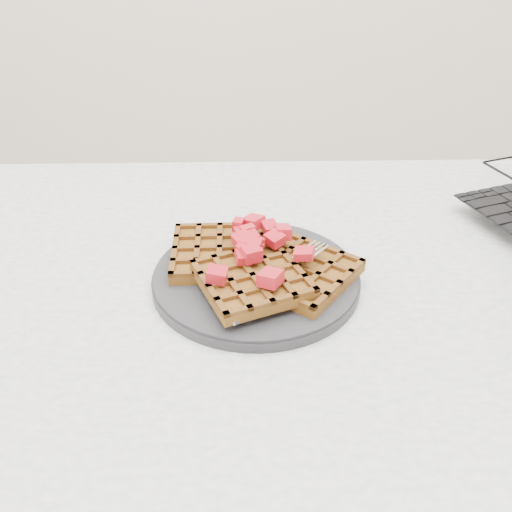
# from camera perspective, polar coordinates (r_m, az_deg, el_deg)

# --- Properties ---
(table) EXTENTS (1.20, 0.80, 0.75)m
(table) POSITION_cam_1_polar(r_m,az_deg,el_deg) (0.77, 11.36, -10.74)
(table) COLOR silver
(table) RESTS_ON ground
(plate) EXTENTS (0.25, 0.25, 0.02)m
(plate) POSITION_cam_1_polar(r_m,az_deg,el_deg) (0.70, 0.00, -2.20)
(plate) COLOR #242427
(plate) RESTS_ON table
(waffles) EXTENTS (0.24, 0.21, 0.03)m
(waffles) POSITION_cam_1_polar(r_m,az_deg,el_deg) (0.68, 0.02, -1.07)
(waffles) COLOR brown
(waffles) RESTS_ON plate
(strawberry_pile) EXTENTS (0.15, 0.15, 0.02)m
(strawberry_pile) POSITION_cam_1_polar(r_m,az_deg,el_deg) (0.67, 0.00, 1.00)
(strawberry_pile) COLOR maroon
(strawberry_pile) RESTS_ON waffles
(fork) EXTENTS (0.14, 0.15, 0.02)m
(fork) POSITION_cam_1_polar(r_m,az_deg,el_deg) (0.66, 2.97, -2.74)
(fork) COLOR silver
(fork) RESTS_ON plate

